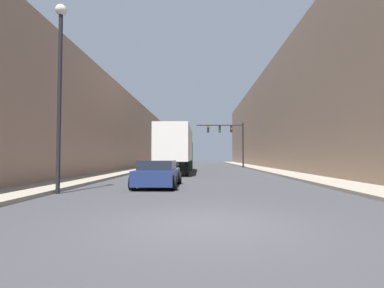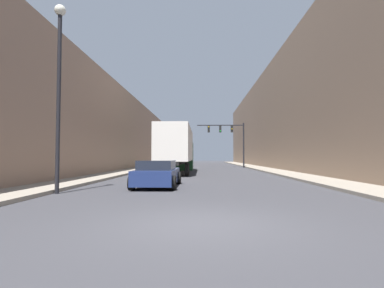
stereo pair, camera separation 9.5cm
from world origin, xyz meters
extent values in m
plane|color=#38383D|center=(0.00, 0.00, 0.00)|extent=(200.00, 200.00, 0.00)
cube|color=gray|center=(6.96, 30.00, 0.07)|extent=(2.33, 80.00, 0.15)
cube|color=gray|center=(-6.96, 30.00, 0.07)|extent=(2.33, 80.00, 0.15)
cube|color=#846B56|center=(11.13, 30.00, 6.29)|extent=(6.00, 80.00, 12.58)
cube|color=#997A66|center=(-11.13, 30.00, 4.36)|extent=(6.00, 80.00, 8.71)
cube|color=silver|center=(-2.18, 19.59, 2.52)|extent=(2.56, 10.65, 2.84)
cube|color=black|center=(-2.18, 19.59, 0.95)|extent=(1.28, 10.65, 0.24)
cube|color=#1E512D|center=(-2.18, 26.30, 1.48)|extent=(2.56, 2.77, 2.95)
cylinder|color=black|center=(-3.31, 15.47, 0.50)|extent=(0.25, 1.00, 1.00)
cylinder|color=black|center=(-1.05, 15.47, 0.50)|extent=(0.25, 1.00, 1.00)
cylinder|color=black|center=(-3.31, 16.67, 0.50)|extent=(0.25, 1.00, 1.00)
cylinder|color=black|center=(-1.05, 16.67, 0.50)|extent=(0.25, 1.00, 1.00)
cylinder|color=black|center=(-3.31, 26.30, 0.50)|extent=(0.25, 1.00, 1.00)
cylinder|color=black|center=(-1.05, 26.30, 0.50)|extent=(0.25, 1.00, 1.00)
cube|color=navy|center=(-2.10, 8.06, 0.51)|extent=(1.79, 4.40, 0.67)
cube|color=#1E232D|center=(-2.10, 7.84, 1.06)|extent=(1.58, 2.42, 0.43)
cylinder|color=black|center=(-2.99, 9.56, 0.32)|extent=(0.25, 0.64, 0.64)
cylinder|color=black|center=(-1.20, 9.56, 0.32)|extent=(0.25, 0.64, 0.64)
cylinder|color=black|center=(-2.99, 6.46, 0.32)|extent=(0.25, 0.64, 0.64)
cylinder|color=black|center=(-1.20, 6.46, 0.32)|extent=(0.25, 0.64, 0.64)
cylinder|color=black|center=(5.65, 33.50, 2.98)|extent=(0.20, 0.20, 5.95)
cube|color=black|center=(2.55, 33.50, 5.65)|extent=(6.19, 0.12, 0.12)
cube|color=black|center=(4.10, 33.50, 5.14)|extent=(0.30, 0.24, 0.90)
sphere|color=gold|center=(4.10, 33.36, 5.14)|extent=(0.18, 0.18, 0.18)
cube|color=black|center=(2.55, 33.50, 5.14)|extent=(0.30, 0.24, 0.90)
sphere|color=green|center=(2.55, 33.36, 4.86)|extent=(0.18, 0.18, 0.18)
cube|color=black|center=(1.00, 33.50, 5.14)|extent=(0.30, 0.24, 0.90)
sphere|color=gold|center=(1.00, 33.36, 5.42)|extent=(0.18, 0.18, 0.18)
cylinder|color=black|center=(-5.65, 5.14, 3.60)|extent=(0.16, 0.16, 7.21)
sphere|color=silver|center=(-5.65, 5.14, 7.36)|extent=(0.44, 0.44, 0.44)
camera|label=1|loc=(-0.05, -6.50, 1.46)|focal=28.00mm
camera|label=2|loc=(0.05, -6.50, 1.46)|focal=28.00mm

